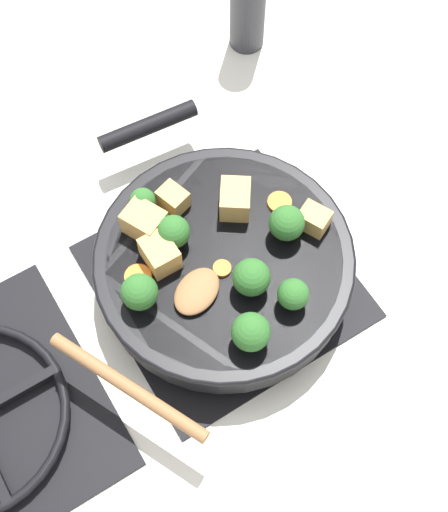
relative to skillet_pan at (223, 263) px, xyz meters
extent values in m
plane|color=silver|center=(0.00, 0.00, -0.06)|extent=(2.40, 2.40, 0.00)
cube|color=black|center=(0.00, 0.00, -0.05)|extent=(0.31, 0.31, 0.01)
torus|color=black|center=(0.00, 0.00, -0.04)|extent=(0.24, 0.24, 0.01)
cube|color=black|center=(0.00, 0.00, -0.04)|extent=(0.01, 0.23, 0.01)
cube|color=black|center=(0.00, 0.00, -0.04)|extent=(0.23, 0.01, 0.01)
cylinder|color=black|center=(0.00, 0.00, 0.00)|extent=(0.32, 0.32, 0.05)
cylinder|color=brown|center=(0.00, 0.00, 0.00)|extent=(0.30, 0.30, 0.04)
torus|color=black|center=(0.00, 0.00, 0.02)|extent=(0.33, 0.33, 0.01)
cylinder|color=black|center=(0.23, -0.02, 0.01)|extent=(0.04, 0.14, 0.02)
ellipsoid|color=olive|center=(-0.03, 0.05, 0.03)|extent=(0.07, 0.08, 0.01)
cylinder|color=olive|center=(-0.09, 0.18, 0.03)|extent=(0.20, 0.11, 0.02)
cube|color=tan|center=(-0.02, -0.12, 0.04)|extent=(0.05, 0.04, 0.03)
cube|color=tan|center=(0.08, 0.06, 0.04)|extent=(0.06, 0.06, 0.04)
cube|color=tan|center=(0.05, -0.05, 0.04)|extent=(0.06, 0.06, 0.04)
cube|color=tan|center=(0.03, 0.07, 0.04)|extent=(0.05, 0.04, 0.04)
cube|color=tan|center=(0.10, 0.02, 0.04)|extent=(0.04, 0.04, 0.03)
cylinder|color=#709956|center=(0.11, 0.05, 0.03)|extent=(0.01, 0.01, 0.01)
sphere|color=#2D6628|center=(0.11, 0.05, 0.05)|extent=(0.03, 0.03, 0.03)
cylinder|color=#709956|center=(0.00, 0.12, 0.03)|extent=(0.01, 0.01, 0.01)
sphere|color=#2D6628|center=(0.00, 0.12, 0.05)|extent=(0.04, 0.04, 0.04)
cylinder|color=#709956|center=(-0.10, -0.04, 0.03)|extent=(0.01, 0.01, 0.01)
sphere|color=#2D6628|center=(-0.10, -0.04, 0.05)|extent=(0.04, 0.04, 0.04)
cylinder|color=#709956|center=(-0.06, 0.00, 0.03)|extent=(0.01, 0.01, 0.01)
sphere|color=#2D6628|center=(-0.06, 0.00, 0.05)|extent=(0.05, 0.05, 0.05)
cylinder|color=#709956|center=(-0.02, -0.08, 0.03)|extent=(0.01, 0.01, 0.01)
sphere|color=#2D6628|center=(-0.02, -0.08, 0.05)|extent=(0.05, 0.05, 0.05)
cylinder|color=#709956|center=(0.05, 0.04, 0.03)|extent=(0.01, 0.01, 0.01)
sphere|color=#2D6628|center=(0.05, 0.04, 0.05)|extent=(0.04, 0.04, 0.04)
cylinder|color=#709956|center=(-0.11, 0.03, 0.03)|extent=(0.01, 0.01, 0.01)
sphere|color=#2D6628|center=(-0.11, 0.03, 0.05)|extent=(0.05, 0.05, 0.05)
cylinder|color=orange|center=(0.03, -0.10, 0.02)|extent=(0.03, 0.03, 0.01)
cylinder|color=orange|center=(-0.02, 0.01, 0.02)|extent=(0.02, 0.02, 0.01)
cylinder|color=orange|center=(0.03, 0.11, 0.02)|extent=(0.03, 0.03, 0.01)
camera|label=1|loc=(-0.34, 0.21, 0.82)|focal=50.00mm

